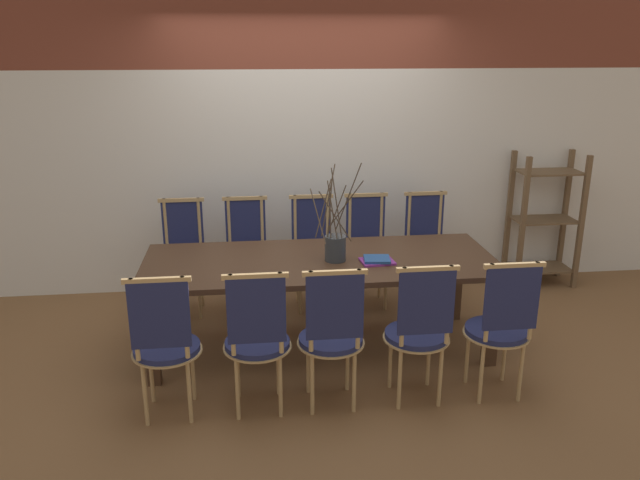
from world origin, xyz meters
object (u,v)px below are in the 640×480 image
object	(u,v)px
chair_far_center	(313,249)
book_stack	(377,260)
shelving_rack	(544,220)
chair_near_center	(332,333)
dining_table	(320,270)
vase_centerpiece	(335,246)

from	to	relation	value
chair_far_center	book_stack	world-z (taller)	chair_far_center
shelving_rack	chair_near_center	bearing A→B (deg)	-140.05
chair_near_center	book_stack	world-z (taller)	chair_near_center
dining_table	chair_near_center	distance (m)	0.83
chair_near_center	dining_table	bearing A→B (deg)	88.58
chair_near_center	book_stack	distance (m)	0.86
chair_near_center	chair_far_center	bearing A→B (deg)	88.20
dining_table	vase_centerpiece	distance (m)	0.23
vase_centerpiece	book_stack	bearing A→B (deg)	-15.06
chair_far_center	vase_centerpiece	xyz separation A→B (m)	(0.08, -0.86, 0.31)
dining_table	vase_centerpiece	size ratio (longest dim) A/B	3.58
chair_near_center	vase_centerpiece	bearing A→B (deg)	80.73
book_stack	vase_centerpiece	bearing A→B (deg)	164.94
vase_centerpiece	book_stack	xyz separation A→B (m)	(0.30, -0.08, -0.10)
chair_near_center	vase_centerpiece	size ratio (longest dim) A/B	1.35
dining_table	shelving_rack	distance (m)	2.54
book_stack	shelving_rack	distance (m)	2.24
dining_table	shelving_rack	size ratio (longest dim) A/B	2.03
vase_centerpiece	dining_table	bearing A→B (deg)	162.12
chair_near_center	book_stack	xyz separation A→B (m)	(0.43, 0.71, 0.22)
dining_table	chair_far_center	distance (m)	0.83
vase_centerpiece	book_stack	size ratio (longest dim) A/B	2.86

